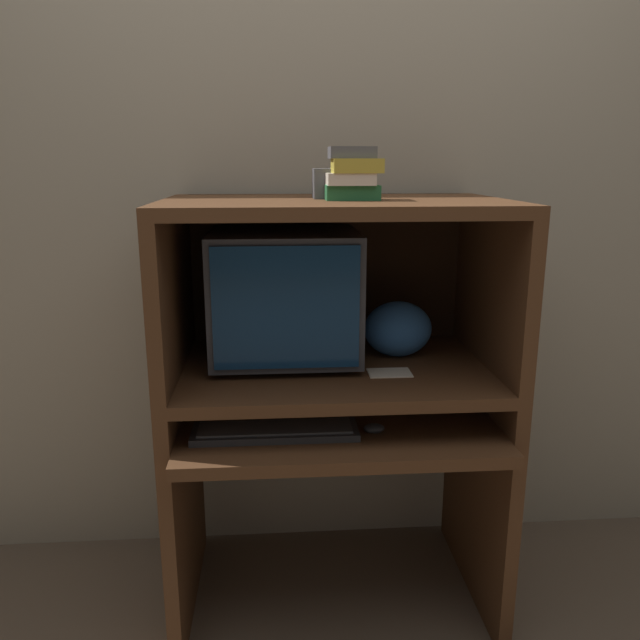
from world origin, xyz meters
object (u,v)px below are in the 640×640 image
at_px(keyboard, 275,431).
at_px(storage_box, 334,184).
at_px(snack_bag, 398,329).
at_px(book_stack, 353,174).
at_px(mouse, 374,428).
at_px(crt_monitor, 285,295).

relative_size(keyboard, storage_box, 3.80).
xyz_separation_m(snack_bag, book_stack, (-0.17, -0.12, 0.48)).
relative_size(book_stack, storage_box, 1.27).
relative_size(mouse, book_stack, 0.38).
height_order(keyboard, book_stack, book_stack).
bearing_deg(book_stack, mouse, -73.78).
height_order(book_stack, storage_box, book_stack).
height_order(mouse, storage_box, storage_box).
relative_size(snack_bag, storage_box, 1.77).
xyz_separation_m(crt_monitor, storage_box, (0.15, -0.01, 0.33)).
height_order(crt_monitor, snack_bag, crt_monitor).
height_order(crt_monitor, keyboard, crt_monitor).
distance_m(keyboard, snack_bag, 0.53).
xyz_separation_m(keyboard, snack_bag, (0.39, 0.28, 0.21)).
bearing_deg(storage_box, keyboard, -126.76).
bearing_deg(storage_box, mouse, -70.16).
xyz_separation_m(book_stack, storage_box, (-0.04, 0.09, -0.03)).
xyz_separation_m(crt_monitor, snack_bag, (0.36, 0.02, -0.12)).
distance_m(keyboard, book_stack, 0.75).
relative_size(keyboard, snack_bag, 2.14).
bearing_deg(book_stack, crt_monitor, 152.13).
distance_m(crt_monitor, storage_box, 0.37).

